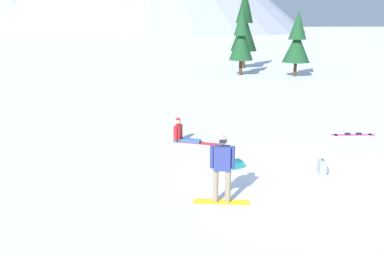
{
  "coord_description": "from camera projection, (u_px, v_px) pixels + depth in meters",
  "views": [
    {
      "loc": [
        -4.62,
        -10.56,
        4.5
      ],
      "look_at": [
        -3.2,
        2.32,
        1.0
      ],
      "focal_mm": 36.68,
      "sensor_mm": 36.0,
      "label": 1
    }
  ],
  "objects": [
    {
      "name": "ground_plane",
      "position": [
        306.0,
        177.0,
        11.8
      ],
      "size": [
        800.0,
        800.0,
        0.0
      ],
      "primitive_type": "plane",
      "color": "silver"
    },
    {
      "name": "snowboarder_foreground",
      "position": [
        222.0,
        167.0,
        9.88
      ],
      "size": [
        1.48,
        0.52,
        1.8
      ],
      "color": "yellow",
      "rests_on": "ground_plane"
    },
    {
      "name": "snowboarder_midground",
      "position": [
        182.0,
        134.0,
        15.17
      ],
      "size": [
        1.76,
        1.07,
        0.96
      ],
      "color": "#335184",
      "rests_on": "ground_plane"
    },
    {
      "name": "loose_snowboard_near_right",
      "position": [
        353.0,
        135.0,
        16.15
      ],
      "size": [
        1.89,
        0.44,
        0.09
      ],
      "color": "pink",
      "rests_on": "ground_plane"
    },
    {
      "name": "backpack_grey",
      "position": [
        322.0,
        167.0,
        12.0
      ],
      "size": [
        0.29,
        0.34,
        0.47
      ],
      "color": "gray",
      "rests_on": "ground_plane"
    },
    {
      "name": "backpack_teal",
      "position": [
        236.0,
        164.0,
        12.52
      ],
      "size": [
        0.55,
        0.47,
        0.26
      ],
      "color": "#1E7A7F",
      "rests_on": "ground_plane"
    },
    {
      "name": "pine_tree_short",
      "position": [
        297.0,
        41.0,
        33.06
      ],
      "size": [
        2.31,
        2.31,
        5.45
      ],
      "color": "#472D19",
      "rests_on": "ground_plane"
    },
    {
      "name": "pine_tree_twin",
      "position": [
        242.0,
        37.0,
        33.74
      ],
      "size": [
        2.09,
        2.09,
        5.96
      ],
      "color": "#472D19",
      "rests_on": "ground_plane"
    },
    {
      "name": "pine_tree_tall",
      "position": [
        244.0,
        25.0,
        38.87
      ],
      "size": [
        2.63,
        2.63,
        7.78
      ],
      "color": "#472D19",
      "rests_on": "ground_plane"
    }
  ]
}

